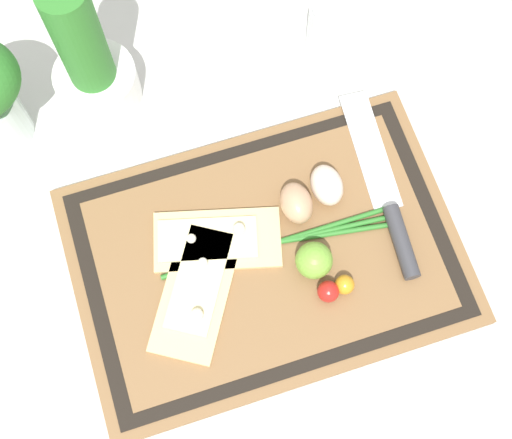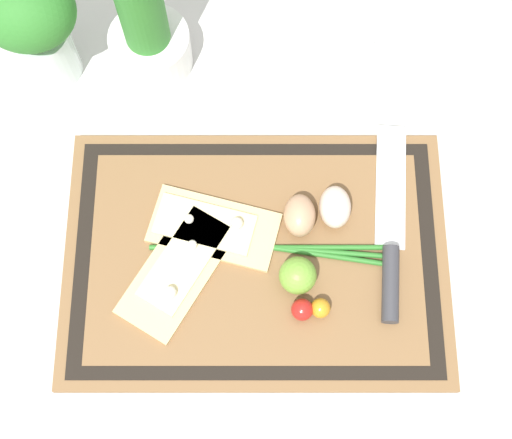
% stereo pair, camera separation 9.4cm
% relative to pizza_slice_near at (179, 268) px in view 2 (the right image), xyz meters
% --- Properties ---
extents(ground_plane, '(6.00, 6.00, 0.00)m').
position_rel_pizza_slice_near_xyz_m(ground_plane, '(0.10, 0.02, -0.02)').
color(ground_plane, silver).
extents(cutting_board, '(0.51, 0.35, 0.02)m').
position_rel_pizza_slice_near_xyz_m(cutting_board, '(0.10, 0.02, -0.01)').
color(cutting_board, brown).
rests_on(cutting_board, ground_plane).
extents(pizza_slice_near, '(0.16, 0.20, 0.02)m').
position_rel_pizza_slice_near_xyz_m(pizza_slice_near, '(0.00, 0.00, 0.00)').
color(pizza_slice_near, '#DBBC7F').
rests_on(pizza_slice_near, cutting_board).
extents(pizza_slice_far, '(0.18, 0.12, 0.02)m').
position_rel_pizza_slice_near_xyz_m(pizza_slice_far, '(0.04, 0.06, 0.00)').
color(pizza_slice_far, '#DBBC7F').
rests_on(pizza_slice_far, cutting_board).
extents(knife, '(0.05, 0.28, 0.02)m').
position_rel_pizza_slice_near_xyz_m(knife, '(0.28, 0.02, 0.00)').
color(knife, silver).
rests_on(knife, cutting_board).
extents(egg_brown, '(0.04, 0.06, 0.04)m').
position_rel_pizza_slice_near_xyz_m(egg_brown, '(0.16, 0.07, 0.02)').
color(egg_brown, tan).
rests_on(egg_brown, cutting_board).
extents(egg_pink, '(0.04, 0.06, 0.04)m').
position_rel_pizza_slice_near_xyz_m(egg_pink, '(0.20, 0.08, 0.02)').
color(egg_pink, beige).
rests_on(egg_pink, cutting_board).
extents(lime, '(0.05, 0.05, 0.05)m').
position_rel_pizza_slice_near_xyz_m(lime, '(0.15, -0.02, 0.02)').
color(lime, '#70A838').
rests_on(lime, cutting_board).
extents(cherry_tomato_red, '(0.03, 0.03, 0.03)m').
position_rel_pizza_slice_near_xyz_m(cherry_tomato_red, '(0.16, -0.06, 0.01)').
color(cherry_tomato_red, red).
rests_on(cherry_tomato_red, cutting_board).
extents(cherry_tomato_yellow, '(0.03, 0.03, 0.03)m').
position_rel_pizza_slice_near_xyz_m(cherry_tomato_yellow, '(0.18, -0.05, 0.01)').
color(cherry_tomato_yellow, orange).
rests_on(cherry_tomato_yellow, cutting_board).
extents(scallion_bunch, '(0.32, 0.05, 0.01)m').
position_rel_pizza_slice_near_xyz_m(scallion_bunch, '(0.12, 0.03, -0.00)').
color(scallion_bunch, '#2D7528').
rests_on(scallion_bunch, cutting_board).
extents(herb_pot, '(0.11, 0.11, 0.24)m').
position_rel_pizza_slice_near_xyz_m(herb_pot, '(-0.05, 0.32, 0.06)').
color(herb_pot, white).
rests_on(herb_pot, ground_plane).
extents(sauce_jar, '(0.08, 0.08, 0.11)m').
position_rel_pizza_slice_near_xyz_m(sauce_jar, '(0.29, 0.29, 0.03)').
color(sauce_jar, silver).
rests_on(sauce_jar, ground_plane).
extents(herb_glass, '(0.13, 0.11, 0.20)m').
position_rel_pizza_slice_near_xyz_m(herb_glass, '(-0.20, 0.31, 0.09)').
color(herb_glass, silver).
rests_on(herb_glass, ground_plane).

